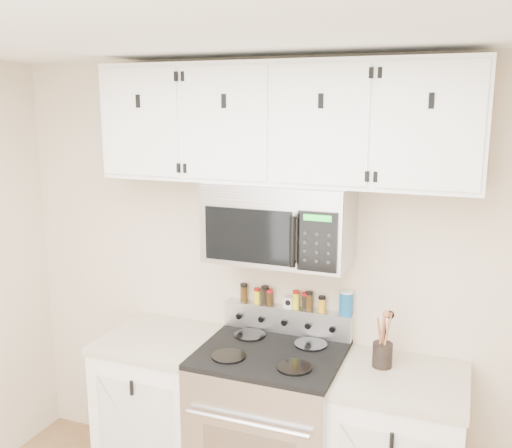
{
  "coord_description": "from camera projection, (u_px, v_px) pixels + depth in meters",
  "views": [
    {
      "loc": [
        0.95,
        -1.26,
        2.25
      ],
      "look_at": [
        -0.09,
        1.45,
        1.63
      ],
      "focal_mm": 40.0,
      "sensor_mm": 36.0,
      "label": 1
    }
  ],
  "objects": [
    {
      "name": "utensil_crock",
      "position": [
        382.0,
        353.0,
        2.93
      ],
      "size": [
        0.1,
        0.1,
        0.3
      ],
      "color": "black",
      "rests_on": "base_cabinet_right"
    },
    {
      "name": "spice_jar_6",
      "position": [
        309.0,
        301.0,
        3.23
      ],
      "size": [
        0.04,
        0.04,
        0.11
      ],
      "color": "#422D0F",
      "rests_on": "range"
    },
    {
      "name": "ceiling",
      "position": [
        84.0,
        4.0,
        1.43
      ],
      "size": [
        3.5,
        3.5,
        0.01
      ],
      "primitive_type": "cube",
      "color": "white",
      "rests_on": "back_wall"
    },
    {
      "name": "spice_jar_2",
      "position": [
        265.0,
        295.0,
        3.32
      ],
      "size": [
        0.04,
        0.04,
        0.11
      ],
      "color": "black",
      "rests_on": "range"
    },
    {
      "name": "spice_jar_1",
      "position": [
        257.0,
        296.0,
        3.34
      ],
      "size": [
        0.04,
        0.04,
        0.09
      ],
      "color": "yellow",
      "rests_on": "range"
    },
    {
      "name": "spice_jar_0",
      "position": [
        244.0,
        293.0,
        3.37
      ],
      "size": [
        0.04,
        0.04,
        0.11
      ],
      "color": "#3F2A0F",
      "rests_on": "range"
    },
    {
      "name": "spice_jar_7",
      "position": [
        322.0,
        304.0,
        3.2
      ],
      "size": [
        0.04,
        0.04,
        0.09
      ],
      "color": "#F1A61C",
      "rests_on": "range"
    },
    {
      "name": "spice_jar_3",
      "position": [
        270.0,
        297.0,
        3.31
      ],
      "size": [
        0.04,
        0.04,
        0.09
      ],
      "color": "#39260D",
      "rests_on": "range"
    },
    {
      "name": "base_cabinet_left",
      "position": [
        163.0,
        407.0,
        3.42
      ],
      "size": [
        0.64,
        0.62,
        0.92
      ],
      "color": "white",
      "rests_on": "floor"
    },
    {
      "name": "kitchen_timer",
      "position": [
        289.0,
        302.0,
        3.27
      ],
      "size": [
        0.06,
        0.05,
        0.06
      ],
      "primitive_type": "cube",
      "rotation": [
        0.0,
        0.0,
        -0.11
      ],
      "color": "silver",
      "rests_on": "range"
    },
    {
      "name": "range",
      "position": [
        270.0,
        429.0,
        3.15
      ],
      "size": [
        0.76,
        0.65,
        1.1
      ],
      "color": "#B7B7BA",
      "rests_on": "floor"
    },
    {
      "name": "microwave",
      "position": [
        280.0,
        222.0,
        3.03
      ],
      "size": [
        0.76,
        0.44,
        0.42
      ],
      "color": "#9E9EA3",
      "rests_on": "back_wall"
    },
    {
      "name": "spice_jar_4",
      "position": [
        296.0,
        299.0,
        3.25
      ],
      "size": [
        0.04,
        0.04,
        0.11
      ],
      "color": "yellow",
      "rests_on": "range"
    },
    {
      "name": "upper_cabinets",
      "position": [
        282.0,
        123.0,
        2.95
      ],
      "size": [
        2.0,
        0.35,
        0.62
      ],
      "color": "white",
      "rests_on": "back_wall"
    },
    {
      "name": "spice_jar_5",
      "position": [
        305.0,
        301.0,
        3.23
      ],
      "size": [
        0.04,
        0.04,
        0.1
      ],
      "color": "black",
      "rests_on": "range"
    },
    {
      "name": "salt_canister",
      "position": [
        346.0,
        303.0,
        3.15
      ],
      "size": [
        0.08,
        0.08,
        0.14
      ],
      "color": "#165997",
      "rests_on": "range"
    },
    {
      "name": "back_wall",
      "position": [
        289.0,
        280.0,
        3.28
      ],
      "size": [
        3.5,
        0.01,
        2.5
      ],
      "primitive_type": "cube",
      "color": "beige",
      "rests_on": "floor"
    }
  ]
}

